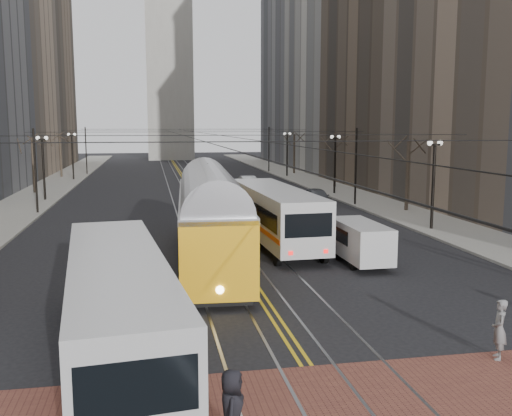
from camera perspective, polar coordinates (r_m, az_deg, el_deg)
name	(u,v)px	position (r m, az deg, el deg)	size (l,w,h in m)	color
ground	(298,353)	(17.80, 4.22, -14.25)	(260.00, 260.00, 0.00)	black
sidewalk_left	(44,192)	(62.20, -20.43, 1.52)	(5.00, 140.00, 0.15)	gray
sidewalk_right	(326,186)	(64.21, 6.97, 2.18)	(5.00, 140.00, 0.15)	gray
streetcar_rails	(191,190)	(61.42, -6.51, 1.84)	(4.80, 130.00, 0.02)	gray
centre_lines	(191,190)	(61.42, -6.51, 1.85)	(0.42, 130.00, 0.01)	gold
building_left_far	(15,44)	(104.92, -22.94, 14.85)	(16.00, 20.00, 40.00)	brown
building_right_mid	(415,34)	(69.42, 15.62, 16.41)	(16.00, 20.00, 34.00)	brown
building_right_far	(315,52)	(106.96, 5.91, 15.30)	(16.00, 20.00, 40.00)	slate
lamp_posts	(205,177)	(45.02, -5.09, 3.12)	(27.60, 57.20, 5.60)	black
street_trees	(198,171)	(51.47, -5.78, 3.75)	(31.68, 53.28, 5.60)	#382D23
trolley_wires	(199,160)	(50.99, -5.76, 4.81)	(25.96, 120.00, 6.60)	black
transit_bus	(118,310)	(17.04, -13.61, -9.92)	(2.61, 12.50, 3.13)	beige
streetcar	(210,226)	(28.38, -4.64, -1.82)	(2.92, 15.74, 3.71)	#FDB016
rear_bus	(275,216)	(32.78, 1.89, -0.84)	(2.71, 12.47, 3.25)	silver
cargo_van	(360,244)	(28.62, 10.35, -3.52)	(1.80, 4.68, 2.07)	silver
sedan_grey	(317,197)	(48.56, 6.10, 1.08)	(1.83, 4.56, 1.55)	#3E4146
sedan_silver	(249,183)	(60.90, -0.75, 2.52)	(1.52, 4.36, 1.44)	#999CA0
pedestrian_a	(232,410)	(12.71, -2.41, -19.51)	(0.86, 0.56, 1.75)	black
pedestrian_b	(499,329)	(18.44, 23.15, -11.09)	(0.65, 0.43, 1.79)	slate
pedestrian_d	(163,373)	(14.47, -9.27, -15.95)	(1.15, 0.66, 1.77)	black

